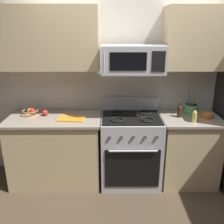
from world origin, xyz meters
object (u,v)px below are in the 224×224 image
Objects in this scene: range_oven at (131,148)px; apple_loose at (45,113)px; microwave at (133,59)px; cutting_board at (72,118)px; fruit_basket at (31,112)px; bottle_oil at (195,116)px; utensil_crock at (191,108)px; prep_bowl at (207,116)px; bottle_soy at (180,111)px.

apple_loose is (-1.12, 0.08, 0.48)m from range_oven.
microwave is 9.66× the size of apple_loose.
fruit_basket is at bearing 166.12° from cutting_board.
bottle_oil is at bearing -7.57° from apple_loose.
apple_loose is 0.39m from cutting_board.
cutting_board is at bearing -174.35° from microwave.
cutting_board is (-0.75, -0.05, 0.44)m from range_oven.
utensil_crock is 1.57m from cutting_board.
bottle_oil is (0.74, -0.16, 0.52)m from range_oven.
prep_bowl is (0.95, -0.01, 0.47)m from range_oven.
range_oven is 3.33× the size of cutting_board.
apple_loose is (0.19, -0.01, -0.01)m from fruit_basket.
fruit_basket is 1.92m from bottle_soy.
microwave is 4.09× the size of bottle_soy.
prep_bowl is (2.25, -0.10, -0.01)m from fruit_basket.
utensil_crock is (0.81, 0.17, 0.51)m from range_oven.
range_oven is 0.92m from bottle_oil.
utensil_crock is at bearing 79.39° from bottle_oil.
bottle_oil is (2.04, -0.25, 0.04)m from fruit_basket.
prep_bowl is at bearing -50.83° from utensil_crock.
utensil_crock reaches higher than bottle_oil.
bottle_soy is 1.23× the size of prep_bowl.
fruit_basket is 0.62× the size of cutting_board.
prep_bowl is (0.95, -0.04, -0.70)m from microwave.
range_oven is 14.08× the size of apple_loose.
cutting_board is 2.19× the size of prep_bowl.
apple_loose is at bearing 175.73° from range_oven.
apple_loose is at bearing 177.14° from microwave.
bottle_soy reaches higher than cutting_board.
cutting_board is at bearing -176.45° from range_oven.
microwave is 2.28× the size of cutting_board.
apple_loose is 0.52× the size of prep_bowl.
bottle_oil is at bearing -7.09° from fruit_basket.
prep_bowl is at bearing -0.74° from range_oven.
microwave reaches higher than apple_loose.
bottle_soy reaches higher than fruit_basket.
microwave reaches higher than prep_bowl.
utensil_crock is 0.24m from prep_bowl.
microwave is 0.89m from bottle_soy.
utensil_crock is 2.11m from fruit_basket.
range_oven is at bearing -177.99° from bottle_soy.
apple_loose is 0.24× the size of cutting_board.
fruit_basket is at bearing 177.68° from apple_loose.
apple_loose is 2.07m from prep_bowl.
range_oven is at bearing 167.59° from bottle_oil.
fruit_basket reaches higher than prep_bowl.
microwave is 1.04m from cutting_board.
utensil_crock is 1.53× the size of fruit_basket.
range_oven is 0.87m from cutting_board.
apple_loose is (-1.12, 0.06, -0.69)m from microwave.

